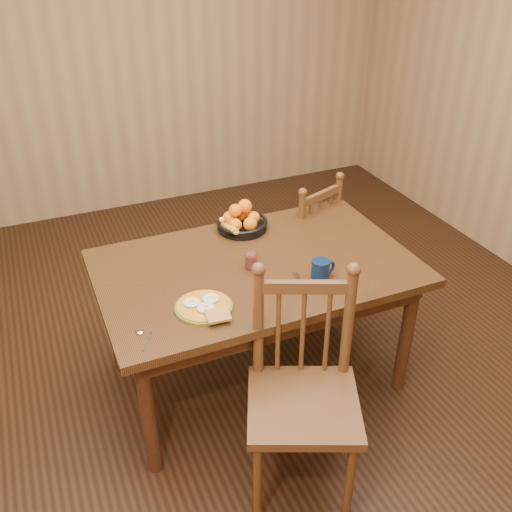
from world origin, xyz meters
name	(u,v)px	position (x,y,z in m)	size (l,w,h in m)	color
room	(256,153)	(0.00, 0.00, 1.35)	(4.52, 5.02, 2.72)	black
dining_table	(256,278)	(0.00, 0.00, 0.67)	(1.60, 1.00, 0.75)	black
chair_far	(301,244)	(0.56, 0.56, 0.44)	(0.53, 0.51, 0.91)	#472715
chair_near	(303,394)	(-0.08, -0.70, 0.51)	(0.62, 0.61, 1.05)	#472715
breakfast_plate	(205,307)	(-0.36, -0.26, 0.76)	(0.26, 0.29, 0.04)	#59601E
fork	(300,281)	(0.13, -0.23, 0.75)	(0.04, 0.18, 0.00)	silver
spoon	(142,334)	(-0.67, -0.33, 0.75)	(0.07, 0.15, 0.01)	silver
coffee_mug	(321,269)	(0.24, -0.24, 0.80)	(0.13, 0.09, 0.10)	#0A1A3B
juice_glass	(251,261)	(-0.04, -0.02, 0.79)	(0.06, 0.06, 0.09)	silver
fruit_bowl	(241,221)	(0.08, 0.38, 0.80)	(0.29, 0.29, 0.17)	black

